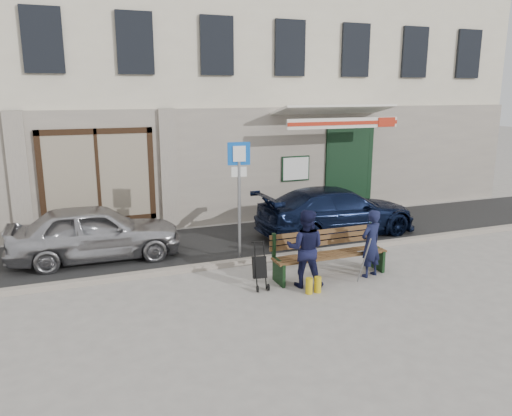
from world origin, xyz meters
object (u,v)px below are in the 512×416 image
bench (328,254)px  car_navy (337,211)px  woman (305,248)px  stroller (260,268)px  car_silver (95,232)px  man (371,244)px  parking_sign (239,183)px

bench → car_navy: bearing=56.5°
bench → woman: woman is taller
car_navy → stroller: bearing=127.9°
car_silver → bench: 5.08m
car_silver → stroller: 3.98m
man → stroller: man is taller
man → woman: (-1.45, 0.01, 0.06)m
parking_sign → man: 3.01m
parking_sign → bench: bearing=-41.0°
parking_sign → man: parking_sign is taller
car_navy → parking_sign: (-3.02, -1.01, 1.12)m
stroller → bench: bearing=12.9°
stroller → parking_sign: bearing=93.3°
car_silver → parking_sign: parking_sign is taller
stroller → man: bearing=4.0°
man → stroller: bearing=-21.8°
man → bench: bearing=-37.6°
man → stroller: 2.33m
woman → car_navy: bearing=-99.1°
car_navy → stroller: (-3.20, -2.65, -0.23)m
parking_sign → woman: (0.67, -1.84, -0.99)m
man → woman: woman is taller
car_silver → man: man is taller
car_silver → parking_sign: bearing=-110.9°
car_navy → stroller: 4.17m
woman → stroller: (-0.85, 0.20, -0.36)m
bench → woman: 0.77m
woman → man: bearing=-150.2°
man → woman: size_ratio=0.91×
parking_sign → woman: bearing=-61.6°
woman → stroller: woman is taller
car_navy → woman: 3.70m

